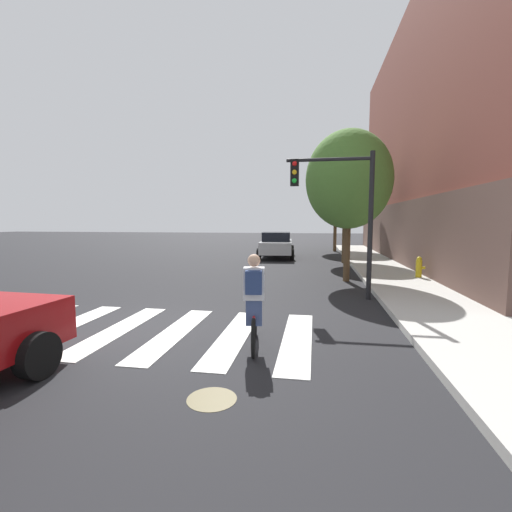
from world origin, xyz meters
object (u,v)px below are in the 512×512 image
Objects in this scene: street_tree_mid at (346,186)px; fire_hydrant at (419,267)px; sedan_mid at (276,244)px; street_tree_near at (349,180)px; cyclist at (254,302)px; street_tree_far at (336,185)px; traffic_light_near at (341,200)px; manhole_cover at (212,399)px.

fire_hydrant is at bearing -67.52° from street_tree_mid.
sedan_mid is 0.84× the size of street_tree_near.
street_tree_near reaches higher than cyclist.
street_tree_far is (0.29, 13.39, 1.15)m from street_tree_near.
traffic_light_near is (3.05, -11.22, 2.04)m from sedan_mid.
traffic_light_near is at bearing 72.51° from manhole_cover.
street_tree_far is at bearing 83.14° from manhole_cover.
traffic_light_near is at bearing -74.77° from sedan_mid.
sedan_mid reaches higher than fire_hydrant.
street_tree_mid reaches higher than cyclist.
street_tree_mid is (0.38, 6.02, 0.34)m from street_tree_near.
manhole_cover is 0.14× the size of sedan_mid.
sedan_mid reaches higher than manhole_cover.
sedan_mid is at bearing 128.89° from fire_hydrant.
street_tree_near reaches higher than traffic_light_near.
manhole_cover is 0.09× the size of street_tree_far.
sedan_mid is 7.67m from street_tree_far.
manhole_cover is 23.44m from street_tree_far.
street_tree_far is at bearing 90.72° from street_tree_mid.
street_tree_mid reaches higher than sedan_mid.
cyclist is (0.23, 1.84, 0.84)m from manhole_cover.
manhole_cover is 10.39m from street_tree_near.
street_tree_near is (-2.69, -0.44, 3.23)m from fire_hydrant.
manhole_cover is 2.03m from cyclist.
street_tree_mid is (2.83, 15.39, 4.09)m from manhole_cover.
cyclist is (1.30, -15.67, 0.02)m from sedan_mid.
sedan_mid is at bearing 94.75° from cyclist.
street_tree_far reaches higher than manhole_cover.
fire_hydrant is at bearing -79.50° from street_tree_far.
manhole_cover is 0.38× the size of cyclist.
manhole_cover is 0.15× the size of traffic_light_near.
manhole_cover is 16.17m from street_tree_mid.
cyclist is at bearing -96.84° from street_tree_far.
street_tree_far is (0.76, 16.47, 2.05)m from traffic_light_near.
sedan_mid is at bearing -125.98° from street_tree_far.
fire_hydrant is at bearing 58.36° from cyclist.
street_tree_near is at bearing -66.60° from sedan_mid.
traffic_light_near is 3.24m from street_tree_near.
street_tree_far is at bearing 100.50° from fire_hydrant.
street_tree_far is (-2.40, 12.95, 4.38)m from fire_hydrant.
street_tree_mid is at bearing 79.12° from cyclist.
street_tree_mid reaches higher than street_tree_near.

